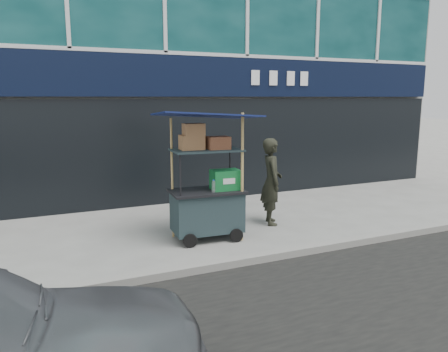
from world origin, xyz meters
name	(u,v)px	position (x,y,z in m)	size (l,w,h in m)	color
ground	(244,259)	(0.00, 0.00, 0.00)	(80.00, 80.00, 0.00)	slate
curb	(251,259)	(0.00, -0.20, 0.06)	(80.00, 0.18, 0.12)	gray
vendor_cart	(208,195)	(-0.14, 1.14, 0.78)	(1.73, 1.29, 2.24)	#19272A
vendor_man	(271,181)	(1.33, 1.49, 0.84)	(0.61, 0.40, 1.67)	black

